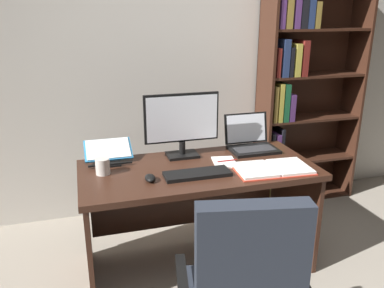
% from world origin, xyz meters
% --- Properties ---
extents(wall_back, '(5.37, 0.12, 2.79)m').
position_xyz_m(wall_back, '(0.00, 1.94, 1.40)').
color(wall_back, beige).
rests_on(wall_back, ground).
extents(desk, '(1.55, 0.73, 0.75)m').
position_xyz_m(desk, '(-0.18, 0.99, 0.54)').
color(desk, '#381E14').
rests_on(desk, ground).
extents(bookshelf, '(0.94, 0.31, 1.99)m').
position_xyz_m(bookshelf, '(1.01, 1.71, 1.00)').
color(bookshelf, '#381E14').
rests_on(bookshelf, ground).
extents(monitor, '(0.53, 0.16, 0.45)m').
position_xyz_m(monitor, '(-0.23, 1.16, 0.98)').
color(monitor, black).
rests_on(monitor, desk).
extents(laptop, '(0.35, 0.30, 0.25)m').
position_xyz_m(laptop, '(0.31, 1.16, 0.80)').
color(laptop, black).
rests_on(laptop, desk).
extents(keyboard, '(0.42, 0.15, 0.02)m').
position_xyz_m(keyboard, '(-0.23, 0.78, 0.76)').
color(keyboard, black).
rests_on(keyboard, desk).
extents(computer_mouse, '(0.06, 0.10, 0.04)m').
position_xyz_m(computer_mouse, '(-0.53, 0.78, 0.77)').
color(computer_mouse, black).
rests_on(computer_mouse, desk).
extents(reading_stand_with_book, '(0.32, 0.26, 0.13)m').
position_xyz_m(reading_stand_with_book, '(-0.74, 1.21, 0.81)').
color(reading_stand_with_book, black).
rests_on(reading_stand_with_book, desk).
extents(open_binder, '(0.51, 0.32, 0.02)m').
position_xyz_m(open_binder, '(0.27, 0.73, 0.76)').
color(open_binder, '#DB422D').
rests_on(open_binder, desk).
extents(notepad, '(0.18, 0.23, 0.01)m').
position_xyz_m(notepad, '(0.02, 0.95, 0.75)').
color(notepad, white).
rests_on(notepad, desk).
extents(pen, '(0.14, 0.01, 0.01)m').
position_xyz_m(pen, '(0.04, 0.95, 0.76)').
color(pen, maroon).
rests_on(pen, notepad).
extents(coffee_mug, '(0.09, 0.09, 0.10)m').
position_xyz_m(coffee_mug, '(-0.79, 0.98, 0.80)').
color(coffee_mug, silver).
rests_on(coffee_mug, desk).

